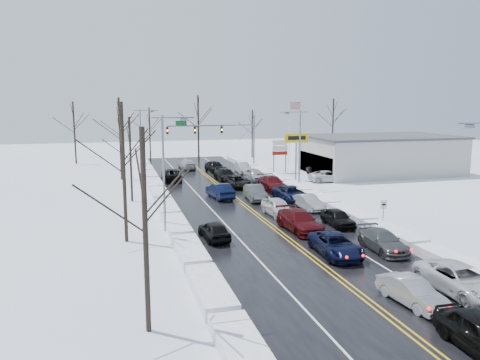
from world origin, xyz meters
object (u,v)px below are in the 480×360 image
object	(u,v)px
traffic_signal_mast	(221,132)
flagpole	(290,127)
dealership_building	(380,154)
tires_plus_sign	(296,141)
oncoming_car_0	(220,198)

from	to	relation	value
traffic_signal_mast	flagpole	size ratio (longest dim) A/B	1.33
dealership_building	flagpole	bearing A→B (deg)	126.27
traffic_signal_mast	tires_plus_sign	size ratio (longest dim) A/B	2.21
tires_plus_sign	oncoming_car_0	xyz separation A→B (m)	(-12.08, -8.92, -4.99)
tires_plus_sign	flagpole	size ratio (longest dim) A/B	0.60
dealership_building	oncoming_car_0	bearing A→B (deg)	-156.85
traffic_signal_mast	oncoming_car_0	xyz separation A→B (m)	(-5.03, -20.92, -5.48)
flagpole	dealership_building	world-z (taller)	flagpole
traffic_signal_mast	oncoming_car_0	world-z (taller)	traffic_signal_mast
dealership_building	oncoming_car_0	xyz separation A→B (m)	(-25.56, -10.93, -2.66)
tires_plus_sign	oncoming_car_0	size ratio (longest dim) A/B	1.25
flagpole	dealership_building	distance (m)	15.24
flagpole	traffic_signal_mast	bearing A→B (deg)	-170.27
flagpole	oncoming_car_0	size ratio (longest dim) A/B	2.09
tires_plus_sign	dealership_building	size ratio (longest dim) A/B	0.29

